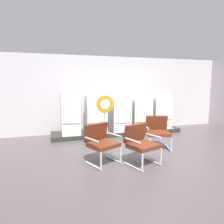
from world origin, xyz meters
name	(u,v)px	position (x,y,z in m)	size (l,w,h in m)	color
ground	(160,166)	(0.00, 0.00, -0.03)	(12.00, 10.00, 0.05)	#4C4548
back_wall	(112,94)	(0.00, 3.66, 1.43)	(11.76, 0.12, 2.84)	silver
display_plinth	(118,132)	(0.00, 3.02, 0.07)	(4.71, 0.95, 0.14)	#2F2C25
refrigerator_0	(70,109)	(-1.70, 2.92, 0.99)	(0.61, 0.69, 1.60)	white
refrigerator_1	(96,109)	(-0.84, 2.90, 0.96)	(0.69, 0.64, 1.55)	white
refrigerator_2	(120,111)	(0.05, 2.92, 0.86)	(0.67, 0.68, 1.36)	white
refrigerator_3	(140,110)	(0.84, 2.93, 0.85)	(0.72, 0.72, 1.37)	silver
refrigerator_4	(160,108)	(1.66, 2.89, 0.91)	(0.70, 0.63, 1.47)	white
armchair_left	(101,141)	(-1.25, 0.55, 0.51)	(0.84, 0.84, 0.91)	silver
armchair_right	(158,130)	(0.56, 1.13, 0.51)	(0.80, 0.79, 0.91)	silver
armchair_center	(141,142)	(-0.41, 0.21, 0.51)	(0.81, 0.81, 0.91)	silver
sign_stand	(105,121)	(-0.86, 1.62, 0.77)	(0.49, 0.32, 1.50)	#2D2D30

